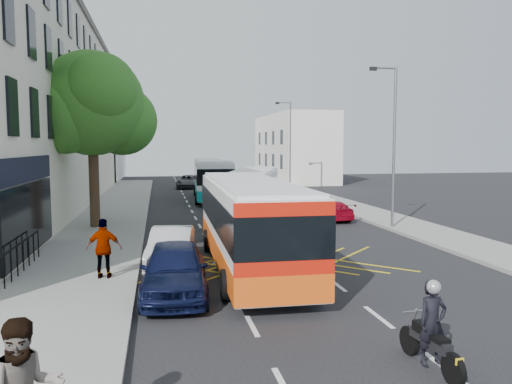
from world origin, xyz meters
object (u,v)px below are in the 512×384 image
lamp_far (289,142)px  parked_car_blue (175,269)px  street_tree (92,105)px  bus_near (249,222)px  distant_car_grey (189,182)px  parked_car_silver (171,247)px  lamp_near (392,138)px  bus_far (212,178)px  motorbike (432,328)px  bus_mid (253,193)px  red_hatchback (329,210)px  distant_car_silver (234,180)px  distant_car_dark (250,175)px  pedestrian_far (104,248)px

lamp_far → parked_car_blue: size_ratio=1.78×
street_tree → bus_near: 12.20m
distant_car_grey → bus_near: bearing=-82.5°
distant_car_grey → parked_car_silver: bearing=-87.2°
lamp_near → distant_car_grey: bearing=107.4°
street_tree → parked_car_silver: street_tree is taller
bus_far → motorbike: bearing=-85.3°
bus_far → bus_mid: bearing=-80.7°
lamp_near → red_hatchback: bearing=116.2°
street_tree → parked_car_blue: size_ratio=1.96×
bus_near → bus_mid: bus_near is taller
street_tree → lamp_far: 22.57m
motorbike → parked_car_blue: (-4.61, 5.67, -0.05)m
bus_far → distant_car_silver: bus_far is taller
motorbike → distant_car_dark: (5.79, 50.35, -0.10)m
distant_car_dark → lamp_far: bearing=94.1°
bus_mid → bus_far: 11.23m
motorbike → distant_car_dark: 50.68m
lamp_near → lamp_far: size_ratio=1.00×
parked_car_silver → parked_car_blue: bearing=-82.6°
lamp_far → distant_car_silver: 9.97m
red_hatchback → distant_car_grey: bearing=-81.8°
bus_mid → distant_car_grey: size_ratio=2.17×
bus_mid → pedestrian_far: (-7.07, -12.52, -0.42)m
parked_car_blue → distant_car_silver: 38.33m
bus_near → distant_car_grey: bus_near is taller
lamp_near → motorbike: (-6.49, -14.91, -3.80)m
parked_car_blue → distant_car_dark: bearing=80.0°
bus_far → parked_car_blue: (-3.79, -25.51, -0.91)m
street_tree → pedestrian_far: bearing=-81.7°
lamp_near → parked_car_silver: size_ratio=1.96×
lamp_far → distant_car_silver: lamp_far is taller
parked_car_silver → bus_mid: bearing=72.5°
distant_car_dark → distant_car_silver: bearing=68.5°
street_tree → distant_car_dark: 35.80m
bus_mid → parked_car_blue: bus_mid is taller
bus_far → parked_car_blue: bearing=-95.2°
bus_near → bus_far: bus_far is taller
parked_car_silver → pedestrian_far: 2.80m
parked_car_silver → distant_car_grey: (2.58, 32.80, -0.01)m
bus_near → parked_car_blue: (-2.66, -2.84, -0.84)m
lamp_far → distant_car_dark: lamp_far is taller
motorbike → red_hatchback: 19.30m
bus_mid → distant_car_silver: (2.43, 23.27, -0.84)m
lamp_near → pedestrian_far: (-13.20, -7.41, -3.54)m
street_tree → parked_car_blue: 13.87m
bus_far → distant_car_grey: bearing=99.5°
red_hatchback → distant_car_silver: (-1.81, 24.54, 0.10)m
lamp_far → parked_car_blue: lamp_far is taller
parked_car_blue → red_hatchback: (9.21, 13.07, -0.21)m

